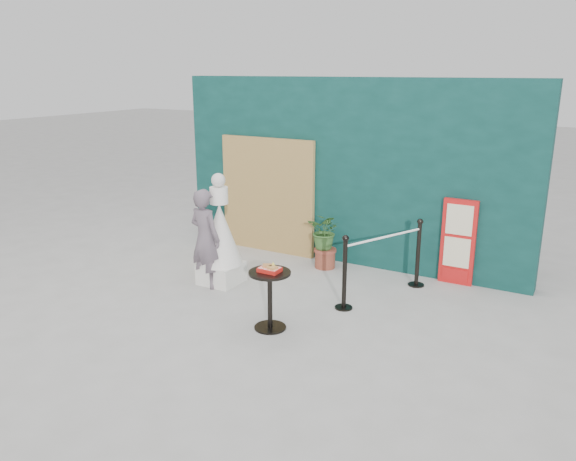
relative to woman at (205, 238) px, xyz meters
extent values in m
plane|color=#ADAAA5|center=(1.29, -1.03, -0.74)|extent=(60.00, 60.00, 0.00)
cube|color=#0A302C|center=(1.29, 2.12, 0.76)|extent=(6.00, 0.30, 3.00)
cube|color=tan|center=(-0.11, 1.91, 0.26)|extent=(1.80, 0.08, 2.00)
imported|color=#62545D|center=(0.00, 0.00, 0.00)|extent=(0.59, 0.43, 1.48)
cube|color=red|center=(3.19, 1.93, -0.09)|extent=(0.50, 0.06, 1.30)
cube|color=beige|center=(3.19, 1.90, 0.26)|extent=(0.38, 0.02, 0.45)
cube|color=beige|center=(3.19, 1.90, -0.24)|extent=(0.38, 0.02, 0.45)
cube|color=red|center=(3.19, 1.90, -0.59)|extent=(0.38, 0.02, 0.18)
cube|color=silver|center=(0.11, 0.22, -0.59)|extent=(0.56, 0.56, 0.31)
cone|color=silver|center=(0.11, 0.22, 0.03)|extent=(0.65, 0.65, 0.92)
cylinder|color=white|center=(0.11, 0.22, 0.61)|extent=(0.27, 0.27, 0.25)
sphere|color=silver|center=(0.11, 0.22, 0.84)|extent=(0.20, 0.20, 0.20)
cylinder|color=black|center=(1.56, -0.75, -0.73)|extent=(0.40, 0.40, 0.02)
cylinder|color=black|center=(1.56, -0.75, -0.38)|extent=(0.06, 0.06, 0.72)
cylinder|color=black|center=(1.56, -0.75, 0.00)|extent=(0.52, 0.52, 0.03)
cube|color=red|center=(1.56, -0.75, 0.04)|extent=(0.26, 0.19, 0.05)
cube|color=red|center=(1.56, -0.75, 0.06)|extent=(0.24, 0.17, 0.00)
cube|color=#C48648|center=(1.52, -0.74, 0.08)|extent=(0.15, 0.14, 0.02)
cube|color=#E39F53|center=(1.61, -0.77, 0.08)|extent=(0.13, 0.13, 0.02)
cone|color=yellow|center=(1.58, -0.70, 0.10)|extent=(0.06, 0.06, 0.06)
cylinder|color=brown|center=(1.18, 1.60, -0.60)|extent=(0.33, 0.33, 0.27)
cylinder|color=brown|center=(1.18, 1.60, -0.44)|extent=(0.36, 0.36, 0.05)
imported|color=#345E28|center=(1.18, 1.60, -0.12)|extent=(0.54, 0.47, 0.60)
cylinder|color=black|center=(2.11, 0.26, -0.73)|extent=(0.24, 0.24, 0.02)
cylinder|color=black|center=(2.11, 0.26, -0.26)|extent=(0.06, 0.06, 0.96)
sphere|color=black|center=(2.11, 0.26, 0.25)|extent=(0.09, 0.09, 0.09)
cylinder|color=black|center=(2.71, 1.56, -0.73)|extent=(0.24, 0.24, 0.02)
cylinder|color=black|center=(2.71, 1.56, -0.26)|extent=(0.06, 0.06, 0.96)
sphere|color=black|center=(2.71, 1.56, 0.25)|extent=(0.09, 0.09, 0.09)
cylinder|color=white|center=(2.41, 0.91, 0.14)|extent=(0.63, 1.31, 0.03)
camera|label=1|loc=(4.92, -6.21, 2.38)|focal=35.00mm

